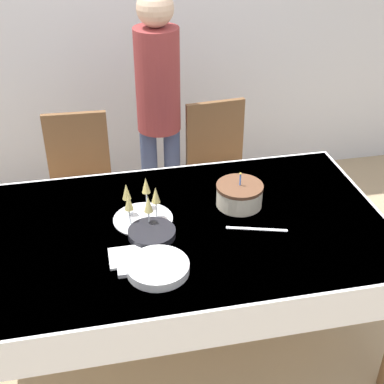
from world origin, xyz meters
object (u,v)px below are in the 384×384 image
(champagne_tray, at_px, (142,205))
(birthday_cake, at_px, (239,195))
(dining_chair_far_left, at_px, (81,182))
(dining_chair_far_right, at_px, (219,168))
(plate_stack_dessert, at_px, (152,233))
(plate_stack_main, at_px, (158,268))
(person_standing, at_px, (158,99))

(champagne_tray, bearing_deg, birthday_cake, 3.03)
(dining_chair_far_left, xyz_separation_m, champagne_tray, (0.31, -0.82, 0.31))
(champagne_tray, bearing_deg, dining_chair_far_right, 53.07)
(champagne_tray, bearing_deg, dining_chair_far_left, 110.76)
(dining_chair_far_right, bearing_deg, dining_chair_far_left, 179.99)
(dining_chair_far_left, xyz_separation_m, birthday_cake, (0.82, -0.79, 0.29))
(birthday_cake, relative_size, plate_stack_dessert, 1.06)
(dining_chair_far_left, distance_m, birthday_cake, 1.18)
(plate_stack_main, distance_m, plate_stack_dessert, 0.26)
(dining_chair_far_right, distance_m, champagne_tray, 1.07)
(plate_stack_main, bearing_deg, person_standing, 80.95)
(champagne_tray, distance_m, plate_stack_dessert, 0.17)
(champagne_tray, xyz_separation_m, person_standing, (0.23, 0.93, 0.17))
(dining_chair_far_left, bearing_deg, person_standing, 12.09)
(dining_chair_far_right, distance_m, plate_stack_main, 1.39)
(plate_stack_dessert, bearing_deg, champagne_tray, 99.36)
(dining_chair_far_left, bearing_deg, birthday_cake, -43.88)
(plate_stack_main, bearing_deg, birthday_cake, 41.89)
(dining_chair_far_right, relative_size, plate_stack_dessert, 4.26)
(dining_chair_far_right, distance_m, person_standing, 0.63)
(dining_chair_far_left, distance_m, dining_chair_far_right, 0.92)
(dining_chair_far_left, xyz_separation_m, person_standing, (0.54, 0.12, 0.48))
(champagne_tray, height_order, plate_stack_main, champagne_tray)
(champagne_tray, height_order, plate_stack_dessert, champagne_tray)
(plate_stack_dessert, bearing_deg, person_standing, 79.32)
(champagne_tray, relative_size, person_standing, 0.18)
(plate_stack_dessert, xyz_separation_m, person_standing, (0.21, 1.09, 0.24))
(dining_chair_far_right, relative_size, birthday_cake, 4.02)
(dining_chair_far_left, xyz_separation_m, plate_stack_dessert, (0.34, -0.97, 0.25))
(birthday_cake, xyz_separation_m, plate_stack_main, (-0.50, -0.45, -0.04))
(champagne_tray, bearing_deg, plate_stack_main, -87.88)
(dining_chair_far_left, bearing_deg, dining_chair_far_right, -0.01)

